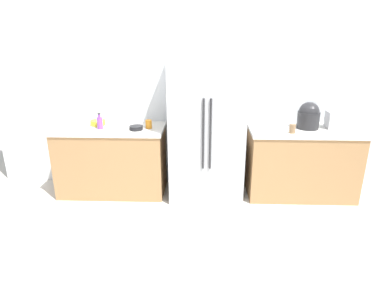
{
  "coord_description": "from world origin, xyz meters",
  "views": [
    {
      "loc": [
        0.2,
        -2.54,
        2.01
      ],
      "look_at": [
        0.1,
        0.39,
        0.99
      ],
      "focal_mm": 30.46,
      "sensor_mm": 36.0,
      "label": 1
    }
  ],
  "objects": [
    {
      "name": "cup_b",
      "position": [
        1.25,
        1.15,
        0.94
      ],
      "size": [
        0.07,
        0.07,
        0.11
      ],
      "primitive_type": "cylinder",
      "color": "brown",
      "rests_on": "counter_right"
    },
    {
      "name": "cup_a",
      "position": [
        -0.47,
        1.29,
        0.93
      ],
      "size": [
        0.08,
        0.08,
        0.1
      ],
      "primitive_type": "cylinder",
      "color": "orange",
      "rests_on": "counter_left"
    },
    {
      "name": "bowl_b",
      "position": [
        -1.14,
        1.41,
        0.91
      ],
      "size": [
        0.18,
        0.18,
        0.06
      ],
      "primitive_type": "cylinder",
      "color": "yellow",
      "rests_on": "counter_left"
    },
    {
      "name": "bottle_a",
      "position": [
        -1.06,
        1.24,
        0.96
      ],
      "size": [
        0.07,
        0.07,
        0.2
      ],
      "color": "purple",
      "rests_on": "counter_left"
    },
    {
      "name": "rice_cooker",
      "position": [
        1.49,
        1.36,
        1.03
      ],
      "size": [
        0.26,
        0.26,
        0.33
      ],
      "color": "#262628",
      "rests_on": "counter_right"
    },
    {
      "name": "refrigerator",
      "position": [
        0.25,
        1.28,
        0.91
      ],
      "size": [
        0.9,
        0.66,
        1.83
      ],
      "color": "#B2B5BA",
      "rests_on": "ground_plane"
    },
    {
      "name": "toaster",
      "position": [
        1.85,
        1.38,
        0.98
      ],
      "size": [
        0.26,
        0.18,
        0.21
      ],
      "primitive_type": "cube",
      "color": "silver",
      "rests_on": "counter_right"
    },
    {
      "name": "ground_plane",
      "position": [
        0.0,
        0.0,
        0.0
      ],
      "size": [
        10.38,
        10.38,
        0.0
      ],
      "primitive_type": "plane",
      "color": "beige"
    },
    {
      "name": "bowl_a",
      "position": [
        -0.61,
        1.22,
        0.91
      ],
      "size": [
        0.16,
        0.16,
        0.05
      ],
      "primitive_type": "cylinder",
      "color": "black",
      "rests_on": "counter_left"
    },
    {
      "name": "counter_left",
      "position": [
        -0.97,
        1.32,
        0.44
      ],
      "size": [
        1.36,
        0.61,
        0.88
      ],
      "color": "#9E7247",
      "rests_on": "ground_plane"
    },
    {
      "name": "kitchen_back_panel",
      "position": [
        0.0,
        1.67,
        1.35
      ],
      "size": [
        5.19,
        0.1,
        2.71
      ],
      "primitive_type": "cube",
      "color": "silver",
      "rests_on": "ground_plane"
    },
    {
      "name": "counter_right",
      "position": [
        1.45,
        1.32,
        0.44
      ],
      "size": [
        1.35,
        0.61,
        0.88
      ],
      "color": "#9E7247",
      "rests_on": "ground_plane"
    }
  ]
}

